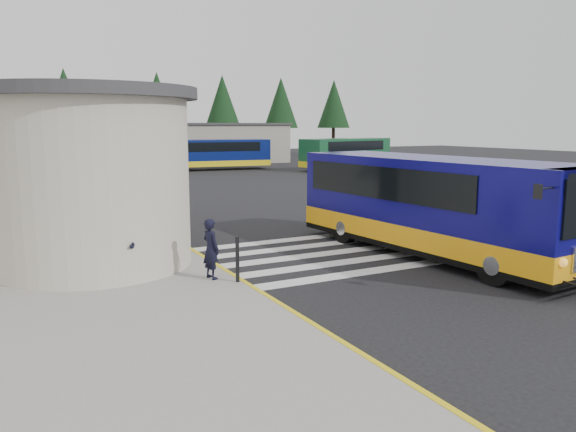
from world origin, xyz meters
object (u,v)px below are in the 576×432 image
pedestrian_a (211,249)px  transit_bus (434,209)px  bollard (237,259)px  far_bus_a (219,153)px  far_bus_b (346,152)px  pedestrian_b (124,246)px

pedestrian_a → transit_bus: bearing=-104.9°
bollard → far_bus_a: bearing=69.9°
far_bus_a → bollard: bearing=166.2°
transit_bus → far_bus_a: (6.19, 34.76, 0.08)m
transit_bus → far_bus_b: transit_bus is taller
bollard → far_bus_a: far_bus_a is taller
transit_bus → far_bus_a: transit_bus is taller
pedestrian_b → bollard: (2.45, -1.21, -0.34)m
pedestrian_b → far_bus_b: size_ratio=0.19×
bollard → far_bus_b: 37.90m
pedestrian_a → far_bus_b: size_ratio=0.16×
pedestrian_a → far_bus_b: (23.55, 29.44, 0.65)m
far_bus_a → pedestrian_b: bearing=162.0°
pedestrian_a → pedestrian_b: pedestrian_b is taller
bollard → far_bus_b: bearing=52.4°
pedestrian_a → far_bus_b: bearing=-52.8°
transit_bus → pedestrian_a: size_ratio=7.06×
pedestrian_b → far_bus_b: bearing=123.9°
bollard → far_bus_b: size_ratio=0.12×
pedestrian_b → far_bus_a: bearing=141.2°
pedestrian_a → bollard: bearing=-156.4°
pedestrian_a → pedestrian_b: 2.09m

